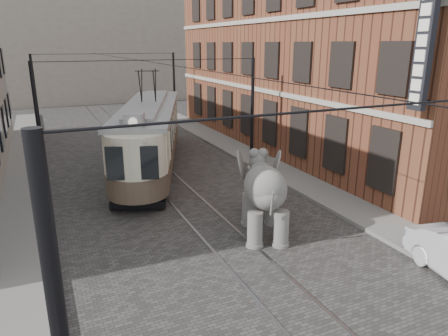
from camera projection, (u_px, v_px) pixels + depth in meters
name	position (u px, v px, depth m)	size (l,w,h in m)	color
ground	(206.00, 221.00, 16.27)	(120.00, 120.00, 0.00)	#484442
tram_rails	(206.00, 220.00, 16.27)	(1.54, 80.00, 0.02)	slate
sidewalk_right	(329.00, 197.00, 18.61)	(2.00, 60.00, 0.15)	slate
sidewalk_left	(25.00, 252.00, 13.68)	(2.00, 60.00, 0.15)	slate
brick_building	(310.00, 55.00, 26.72)	(8.00, 26.00, 12.00)	brown
distant_block	(80.00, 41.00, 49.12)	(28.00, 10.00, 14.00)	gray
catenary	(162.00, 124.00, 19.68)	(11.00, 30.20, 6.00)	black
tram	(150.00, 120.00, 22.72)	(2.78, 13.49, 5.35)	beige
elephant	(265.00, 198.00, 14.70)	(2.55, 4.62, 2.83)	slate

